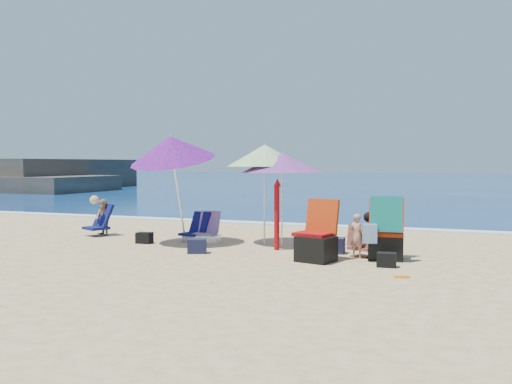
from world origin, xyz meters
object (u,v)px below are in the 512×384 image
(chair_navy, at_px, (196,233))
(camp_chair_right, at_px, (385,236))
(umbrella_turquoise, at_px, (282,163))
(person_left, at_px, (102,217))
(camp_chair_left, at_px, (317,243))
(person_center, at_px, (360,236))
(furled_umbrella, at_px, (277,211))
(umbrella_blue, at_px, (171,148))
(chair_rainbow, at_px, (208,234))
(umbrella_striped, at_px, (265,156))

(chair_navy, distance_m, camp_chair_right, 4.21)
(umbrella_turquoise, relative_size, person_left, 2.18)
(camp_chair_left, distance_m, person_center, 0.90)
(umbrella_turquoise, relative_size, furled_umbrella, 1.47)
(umbrella_blue, relative_size, camp_chair_left, 2.29)
(umbrella_turquoise, xyz_separation_m, camp_chair_left, (1.10, -1.48, -1.35))
(camp_chair_left, bearing_deg, chair_rainbow, 152.29)
(chair_rainbow, bearing_deg, camp_chair_right, -13.06)
(chair_navy, bearing_deg, camp_chair_right, -12.28)
(chair_navy, relative_size, camp_chair_right, 0.60)
(chair_rainbow, bearing_deg, camp_chair_left, -27.71)
(chair_navy, height_order, chair_rainbow, chair_rainbow)
(furled_umbrella, bearing_deg, chair_rainbow, 162.06)
(furled_umbrella, bearing_deg, chair_navy, 164.25)
(person_left, bearing_deg, furled_umbrella, -7.59)
(chair_navy, height_order, camp_chair_left, camp_chair_left)
(umbrella_striped, distance_m, camp_chair_right, 3.11)
(umbrella_turquoise, bearing_deg, chair_rainbow, -178.73)
(chair_rainbow, height_order, camp_chair_right, camp_chair_right)
(camp_chair_right, bearing_deg, umbrella_striped, 158.50)
(camp_chair_left, bearing_deg, furled_umbrella, 138.97)
(chair_navy, distance_m, camp_chair_left, 3.37)
(camp_chair_right, bearing_deg, chair_navy, 167.72)
(umbrella_striped, height_order, camp_chair_right, umbrella_striped)
(umbrella_turquoise, xyz_separation_m, umbrella_blue, (-2.17, -0.63, 0.29))
(furled_umbrella, xyz_separation_m, camp_chair_left, (1.01, -0.88, -0.44))
(umbrella_blue, xyz_separation_m, person_center, (3.90, -0.21, -1.58))
(furled_umbrella, bearing_deg, umbrella_striped, 125.47)
(umbrella_striped, xyz_separation_m, person_left, (-3.95, -0.10, -1.39))
(camp_chair_left, distance_m, person_left, 5.66)
(camp_chair_left, height_order, camp_chair_right, camp_chair_right)
(furled_umbrella, height_order, chair_navy, furled_umbrella)
(umbrella_turquoise, xyz_separation_m, camp_chair_right, (2.18, -0.92, -1.27))
(umbrella_turquoise, distance_m, camp_chair_right, 2.68)
(person_center, xyz_separation_m, person_left, (-6.09, 0.84, 0.04))
(umbrella_blue, xyz_separation_m, person_left, (-2.19, 0.62, -1.54))
(umbrella_blue, bearing_deg, furled_umbrella, 0.81)
(furled_umbrella, height_order, person_left, furled_umbrella)
(umbrella_blue, height_order, furled_umbrella, umbrella_blue)
(furled_umbrella, relative_size, person_center, 1.74)
(person_left, bearing_deg, camp_chair_left, -15.12)
(chair_navy, height_order, person_left, person_left)
(camp_chair_right, relative_size, person_center, 1.41)
(umbrella_turquoise, xyz_separation_m, person_left, (-4.36, -0.01, -1.25))
(umbrella_blue, xyz_separation_m, camp_chair_left, (3.27, -0.85, -1.65))
(camp_chair_right, bearing_deg, chair_rainbow, 166.94)
(umbrella_turquoise, xyz_separation_m, person_center, (1.73, -0.85, -1.29))
(umbrella_blue, distance_m, camp_chair_right, 4.62)
(umbrella_turquoise, height_order, chair_rainbow, umbrella_turquoise)
(umbrella_striped, distance_m, person_left, 4.19)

